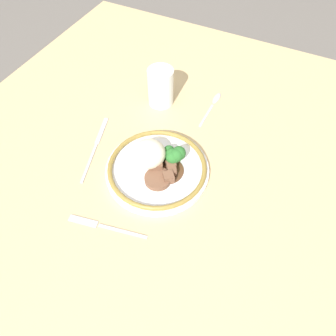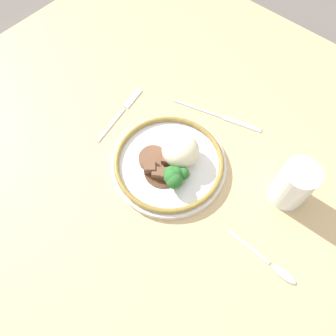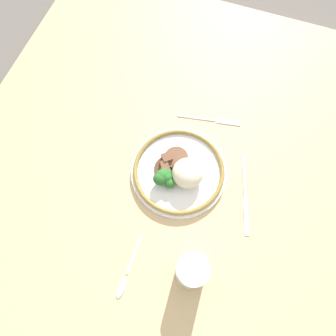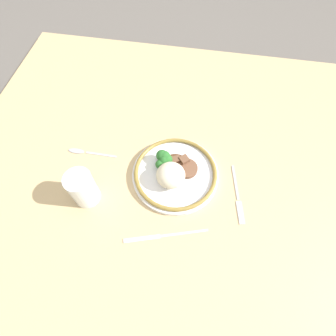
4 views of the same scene
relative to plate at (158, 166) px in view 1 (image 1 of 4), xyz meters
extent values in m
plane|color=#5B5651|center=(0.01, 0.00, -0.06)|extent=(8.00, 8.00, 0.00)
cube|color=tan|center=(0.01, 0.00, -0.04)|extent=(1.35, 1.23, 0.03)
cylinder|color=white|center=(0.00, 0.00, -0.01)|extent=(0.26, 0.26, 0.01)
torus|color=olive|center=(0.00, 0.00, 0.00)|extent=(0.25, 0.25, 0.01)
ellipsoid|color=beige|center=(0.01, 0.03, 0.03)|extent=(0.08, 0.08, 0.07)
cylinder|color=brown|center=(-0.04, -0.02, 0.00)|extent=(0.07, 0.07, 0.01)
cylinder|color=#51331E|center=(0.00, -0.03, -0.01)|extent=(0.08, 0.08, 0.00)
cube|color=brown|center=(0.00, 0.00, 0.01)|extent=(0.04, 0.04, 0.03)
cube|color=brown|center=(0.00, -0.04, 0.00)|extent=(0.03, 0.03, 0.02)
cube|color=brown|center=(-0.02, -0.04, 0.00)|extent=(0.04, 0.04, 0.02)
cube|color=brown|center=(0.01, -0.03, 0.00)|extent=(0.03, 0.03, 0.02)
cube|color=brown|center=(0.01, -0.03, 0.00)|extent=(0.03, 0.03, 0.02)
cylinder|color=#568442|center=(0.03, -0.03, 0.00)|extent=(0.01, 0.01, 0.02)
sphere|color=#286628|center=(0.03, -0.03, 0.02)|extent=(0.03, 0.03, 0.03)
cylinder|color=#568442|center=(0.04, -0.01, 0.00)|extent=(0.01, 0.01, 0.01)
sphere|color=#286628|center=(0.04, -0.01, 0.02)|extent=(0.03, 0.03, 0.03)
cylinder|color=#568442|center=(0.03, -0.02, 0.00)|extent=(0.01, 0.01, 0.01)
sphere|color=#286628|center=(0.03, -0.02, 0.02)|extent=(0.03, 0.03, 0.03)
cylinder|color=#568442|center=(0.03, -0.03, 0.00)|extent=(0.01, 0.01, 0.01)
sphere|color=#286628|center=(0.03, -0.03, 0.02)|extent=(0.04, 0.04, 0.04)
cylinder|color=#568442|center=(0.04, -0.04, 0.00)|extent=(0.01, 0.01, 0.02)
sphere|color=#286628|center=(0.04, -0.04, 0.02)|extent=(0.04, 0.04, 0.04)
cylinder|color=#F4AD19|center=(0.24, 0.11, 0.02)|extent=(0.07, 0.07, 0.08)
cylinder|color=white|center=(0.24, 0.11, 0.03)|extent=(0.07, 0.07, 0.11)
cube|color=#ADADB2|center=(-0.19, -0.01, -0.02)|extent=(0.03, 0.11, 0.00)
cube|color=#ADADB2|center=(-0.20, 0.09, -0.02)|extent=(0.03, 0.07, 0.00)
cube|color=#ADADB2|center=(-0.05, 0.17, -0.02)|extent=(0.13, 0.05, 0.00)
cube|color=#ADADB2|center=(0.05, 0.21, -0.02)|extent=(0.10, 0.04, 0.00)
cube|color=#ADADB2|center=(0.24, -0.03, -0.02)|extent=(0.10, 0.01, 0.00)
ellipsoid|color=#ADADB2|center=(0.32, -0.03, -0.02)|extent=(0.05, 0.02, 0.01)
camera|label=1|loc=(-0.44, -0.24, 0.65)|focal=35.00mm
camera|label=2|loc=(0.23, -0.27, 0.64)|focal=35.00mm
camera|label=3|loc=(0.31, 0.08, 0.82)|focal=35.00mm
camera|label=4|loc=(-0.05, 0.38, 0.68)|focal=28.00mm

